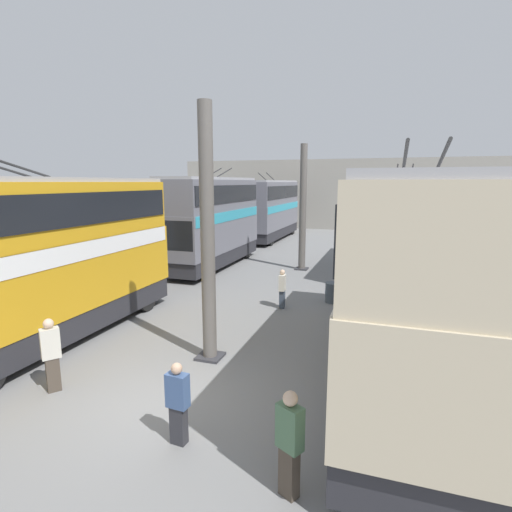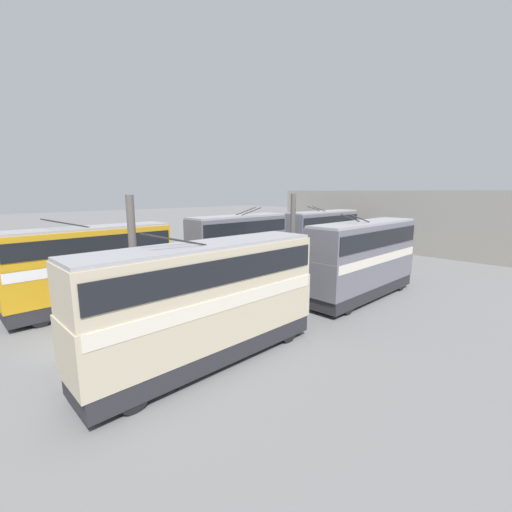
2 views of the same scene
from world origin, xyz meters
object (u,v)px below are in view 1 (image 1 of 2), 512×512
Objects in this scene: bus_left_near at (411,266)px; bus_right_far at (271,206)px; bus_right_mid at (212,216)px; person_aisle_foreground at (178,402)px; bus_right_near at (49,250)px; oil_drum at (333,292)px; bus_left_far at (401,219)px; person_by_right_row at (51,353)px; person_aisle_midway at (282,288)px; person_by_left_row at (290,441)px.

bus_left_near reaches higher than bus_right_far.
bus_right_mid is 5.64× the size of person_aisle_foreground.
bus_right_near is 5.83× the size of person_aisle_foreground.
bus_right_near reaches higher than oil_drum.
bus_right_mid is at bearing 100.82° from bus_left_far.
bus_left_far is 1.07× the size of bus_right_near.
bus_right_near is 5.28× the size of person_by_right_row.
person_aisle_midway is (4.46, 4.47, -2.10)m from bus_left_near.
person_aisle_foreground is (-17.30, 4.20, -2.10)m from bus_left_far.
bus_left_near is 25.49m from bus_right_far.
person_by_right_row is 2.17× the size of oil_drum.
bus_left_far is at bearing -134.31° from bus_right_far.
bus_right_mid reaches higher than bus_right_near.
bus_left_far is 10.69m from bus_right_mid.
bus_right_near is at bearing 95.24° from bus_left_near.
bus_left_far reaches higher than bus_left_near.
bus_right_mid is 12.26m from bus_right_far.
bus_right_near is (-0.96, 10.50, -0.02)m from bus_left_near.
bus_right_near is 0.93× the size of bus_right_far.
bus_right_mid reaches higher than person_aisle_midway.
bus_left_far reaches higher than person_by_left_row.
bus_right_mid is at bearing 180.00° from bus_right_far.
bus_right_far is at bearing 45.93° from person_by_left_row.
person_by_right_row reaches higher than oil_drum.
bus_left_near is 10.55m from bus_right_near.
bus_left_far is at bearing -122.68° from person_aisle_midway.
person_aisle_midway is at bearing -173.27° from person_aisle_foreground.
person_aisle_foreground is at bearing 135.85° from bus_left_near.
bus_right_near is at bearing 180.00° from bus_right_far.
person_by_left_row is (-4.93, 1.87, -1.96)m from bus_left_near.
bus_right_near is 7.43m from person_aisle_foreground.
person_by_right_row is at bearing 106.16° from person_by_left_row.
bus_left_far is 18.11m from person_by_left_row.
bus_left_near is at bearing 130.12° from person_aisle_midway.
bus_left_far is 1.10× the size of bus_right_mid.
bus_left_near reaches higher than person_aisle_midway.
oil_drum is (6.86, -7.84, -2.49)m from bus_right_near.
bus_left_near is 5.63m from person_by_left_row.
oil_drum is (10.23, -1.53, -0.45)m from person_aisle_foreground.
bus_right_far reaches higher than person_aisle_foreground.
person_aisle_midway is at bearing 152.26° from bus_left_far.
person_by_left_row is at bearing -114.70° from bus_right_near.
oil_drum is (5.90, 2.67, -2.51)m from bus_left_near.
person_by_left_row is (-3.97, -8.63, -1.94)m from bus_right_near.
oil_drum is (9.44, -5.38, -0.55)m from person_by_right_row.
bus_right_near is (-13.94, 10.50, -0.06)m from bus_left_far.
person_aisle_foreground is (-4.32, 4.20, -2.06)m from bus_left_near.
person_aisle_midway is at bearing 44.38° from person_by_left_row.
bus_right_mid is 0.90× the size of bus_right_far.
bus_left_near is at bearing -84.76° from bus_right_near.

